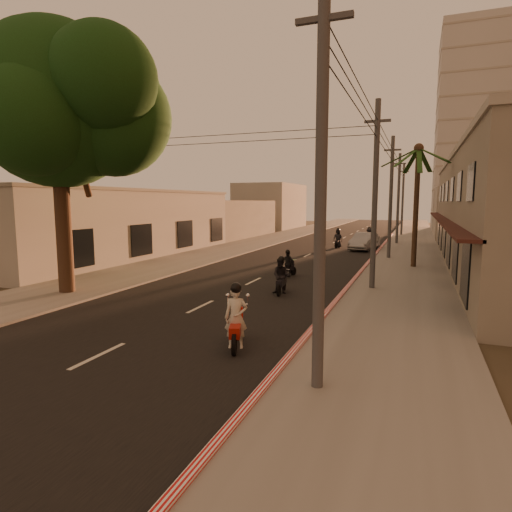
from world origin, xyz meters
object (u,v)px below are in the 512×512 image
at_px(broadleaf_tree, 66,106).
at_px(scooter_red, 236,319).
at_px(scooter_far_b, 369,237).
at_px(parked_car, 364,241).
at_px(scooter_mid_b, 288,264).
at_px(scooter_mid_a, 281,277).
at_px(scooter_far_a, 338,239).
at_px(palm_tree, 418,155).

height_order(broadleaf_tree, scooter_red, broadleaf_tree).
distance_m(scooter_far_b, parked_car, 4.14).
bearing_deg(scooter_mid_b, scooter_far_b, 99.38).
bearing_deg(broadleaf_tree, parked_car, 66.12).
bearing_deg(scooter_mid_a, parked_car, 79.51).
bearing_deg(scooter_mid_a, scooter_red, -88.93).
relative_size(scooter_mid_b, scooter_far_a, 0.84).
relative_size(broadleaf_tree, scooter_far_a, 6.36).
bearing_deg(parked_car, scooter_far_a, 168.71).
bearing_deg(scooter_mid_a, scooter_mid_b, 96.51).
bearing_deg(scooter_far_b, scooter_mid_b, -84.44).
bearing_deg(scooter_far_a, palm_tree, -52.39).
distance_m(broadleaf_tree, scooter_mid_a, 12.27).
xyz_separation_m(broadleaf_tree, scooter_red, (9.93, -4.13, -7.60)).
distance_m(broadleaf_tree, scooter_far_b, 30.43).
bearing_deg(scooter_far_b, broadleaf_tree, -98.01).
distance_m(palm_tree, scooter_red, 19.61).
relative_size(palm_tree, scooter_far_b, 4.43).
height_order(palm_tree, parked_car, palm_tree).
relative_size(scooter_mid_a, scooter_mid_b, 1.15).
bearing_deg(broadleaf_tree, scooter_red, -22.56).
xyz_separation_m(scooter_mid_a, scooter_far_b, (1.40, 24.14, 0.03)).
relative_size(scooter_far_b, parked_car, 0.38).
xyz_separation_m(scooter_mid_b, parked_car, (2.45, 15.56, 0.04)).
relative_size(scooter_far_a, parked_car, 0.39).
xyz_separation_m(palm_tree, scooter_red, (-4.68, -17.98, -6.27)).
bearing_deg(scooter_red, parked_car, 70.68).
bearing_deg(palm_tree, scooter_far_b, 107.30).
height_order(palm_tree, scooter_mid_a, palm_tree).
bearing_deg(scooter_far_a, scooter_red, -80.99).
relative_size(scooter_red, scooter_far_b, 1.06).
xyz_separation_m(scooter_far_b, parked_car, (0.04, -4.14, -0.07)).
distance_m(broadleaf_tree, scooter_far_a, 26.69).
xyz_separation_m(scooter_far_a, parked_car, (2.50, -0.90, -0.07)).
bearing_deg(parked_car, scooter_mid_b, -90.46).
relative_size(palm_tree, scooter_red, 4.17).
bearing_deg(palm_tree, scooter_red, -104.59).
xyz_separation_m(palm_tree, scooter_mid_b, (-6.69, -5.98, -6.42)).
relative_size(scooter_mid_a, scooter_far_a, 0.96).
bearing_deg(parked_car, scooter_far_b, 99.03).
distance_m(broadleaf_tree, scooter_red, 13.17).
height_order(broadleaf_tree, scooter_mid_a, broadleaf_tree).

